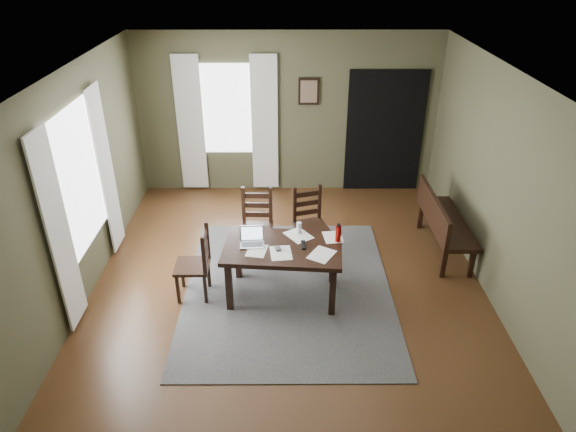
{
  "coord_description": "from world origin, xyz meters",
  "views": [
    {
      "loc": [
        -0.03,
        -5.31,
        3.98
      ],
      "look_at": [
        0.0,
        0.3,
        0.9
      ],
      "focal_mm": 32.0,
      "sensor_mm": 36.0,
      "label": 1
    }
  ],
  "objects_px": {
    "bench": "(442,219)",
    "chair_back_left": "(257,226)",
    "dining_table": "(283,253)",
    "chair_back_right": "(310,223)",
    "chair_end": "(196,264)",
    "water_bottle": "(338,233)",
    "laptop": "(252,239)"
  },
  "relations": [
    {
      "from": "chair_end",
      "to": "laptop",
      "type": "relative_size",
      "value": 3.06
    },
    {
      "from": "water_bottle",
      "to": "chair_end",
      "type": "bearing_deg",
      "value": -176.2
    },
    {
      "from": "dining_table",
      "to": "laptop",
      "type": "xyz_separation_m",
      "value": [
        -0.37,
        0.08,
        0.14
      ]
    },
    {
      "from": "chair_back_left",
      "to": "bench",
      "type": "relative_size",
      "value": 0.66
    },
    {
      "from": "bench",
      "to": "laptop",
      "type": "bearing_deg",
      "value": 110.31
    },
    {
      "from": "chair_back_left",
      "to": "bench",
      "type": "distance_m",
      "value": 2.57
    },
    {
      "from": "chair_back_left",
      "to": "chair_back_right",
      "type": "xyz_separation_m",
      "value": [
        0.73,
        0.1,
        -0.01
      ]
    },
    {
      "from": "bench",
      "to": "water_bottle",
      "type": "xyz_separation_m",
      "value": [
        -1.54,
        -0.92,
        0.31
      ]
    },
    {
      "from": "chair_back_left",
      "to": "water_bottle",
      "type": "height_order",
      "value": "chair_back_left"
    },
    {
      "from": "chair_end",
      "to": "laptop",
      "type": "bearing_deg",
      "value": 96.05
    },
    {
      "from": "dining_table",
      "to": "chair_back_right",
      "type": "relative_size",
      "value": 1.52
    },
    {
      "from": "dining_table",
      "to": "water_bottle",
      "type": "distance_m",
      "value": 0.71
    },
    {
      "from": "chair_back_right",
      "to": "laptop",
      "type": "height_order",
      "value": "chair_back_right"
    },
    {
      "from": "bench",
      "to": "water_bottle",
      "type": "distance_m",
      "value": 1.82
    },
    {
      "from": "chair_back_right",
      "to": "bench",
      "type": "distance_m",
      "value": 1.84
    },
    {
      "from": "dining_table",
      "to": "water_bottle",
      "type": "xyz_separation_m",
      "value": [
        0.67,
        0.11,
        0.2
      ]
    },
    {
      "from": "chair_back_left",
      "to": "chair_back_right",
      "type": "distance_m",
      "value": 0.74
    },
    {
      "from": "dining_table",
      "to": "chair_end",
      "type": "height_order",
      "value": "chair_end"
    },
    {
      "from": "chair_back_left",
      "to": "chair_back_right",
      "type": "relative_size",
      "value": 1.03
    },
    {
      "from": "chair_back_left",
      "to": "laptop",
      "type": "height_order",
      "value": "chair_back_left"
    },
    {
      "from": "water_bottle",
      "to": "chair_back_right",
      "type": "bearing_deg",
      "value": 108.96
    },
    {
      "from": "dining_table",
      "to": "water_bottle",
      "type": "bearing_deg",
      "value": 14.53
    },
    {
      "from": "chair_end",
      "to": "laptop",
      "type": "distance_m",
      "value": 0.75
    },
    {
      "from": "chair_end",
      "to": "chair_back_left",
      "type": "distance_m",
      "value": 1.12
    },
    {
      "from": "chair_end",
      "to": "water_bottle",
      "type": "relative_size",
      "value": 3.92
    },
    {
      "from": "bench",
      "to": "laptop",
      "type": "distance_m",
      "value": 2.76
    },
    {
      "from": "chair_back_left",
      "to": "bench",
      "type": "bearing_deg",
      "value": 5.71
    },
    {
      "from": "dining_table",
      "to": "chair_end",
      "type": "distance_m",
      "value": 1.07
    },
    {
      "from": "dining_table",
      "to": "bench",
      "type": "xyz_separation_m",
      "value": [
        2.21,
        1.03,
        -0.12
      ]
    },
    {
      "from": "bench",
      "to": "chair_back_left",
      "type": "bearing_deg",
      "value": 93.35
    },
    {
      "from": "bench",
      "to": "dining_table",
      "type": "bearing_deg",
      "value": 115.08
    },
    {
      "from": "dining_table",
      "to": "laptop",
      "type": "relative_size",
      "value": 4.81
    }
  ]
}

